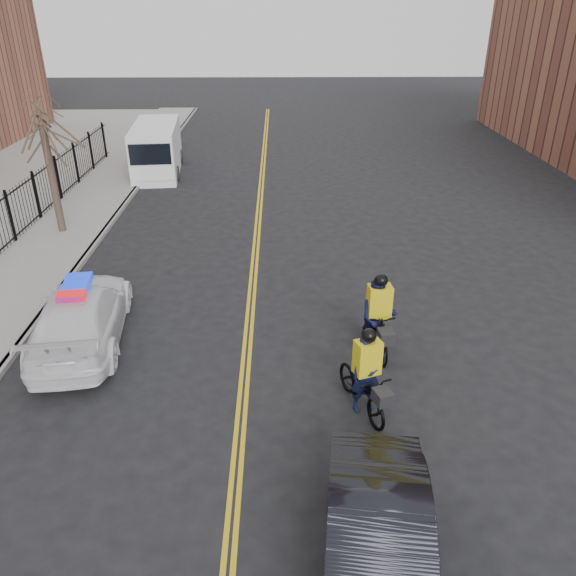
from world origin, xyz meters
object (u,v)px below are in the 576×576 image
(dark_sedan, at_px, (378,551))
(cargo_van, at_px, (157,150))
(police_cruiser, at_px, (81,315))
(cyclist_near, at_px, (366,382))
(cyclist_far, at_px, (378,322))

(dark_sedan, bearing_deg, cargo_van, 115.22)
(police_cruiser, xyz_separation_m, cyclist_near, (7.12, -2.94, -0.06))
(dark_sedan, xyz_separation_m, cyclist_far, (1.04, 6.57, 0.12))
(dark_sedan, relative_size, cyclist_far, 2.04)
(cyclist_near, distance_m, cyclist_far, 2.40)
(police_cruiser, distance_m, cyclist_near, 7.70)
(police_cruiser, relative_size, dark_sedan, 1.21)
(police_cruiser, distance_m, dark_sedan, 9.83)
(police_cruiser, bearing_deg, dark_sedan, 125.75)
(cyclist_near, relative_size, cyclist_far, 1.00)
(dark_sedan, relative_size, cargo_van, 0.75)
(dark_sedan, bearing_deg, cyclist_near, 91.34)
(cargo_van, xyz_separation_m, cyclist_far, (8.84, -17.05, -0.34))
(cyclist_near, bearing_deg, police_cruiser, 138.00)
(dark_sedan, distance_m, cyclist_near, 4.27)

